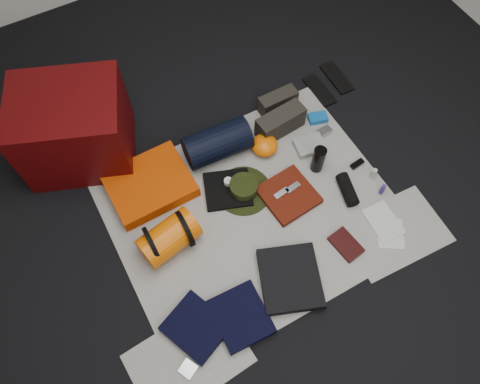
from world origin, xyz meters
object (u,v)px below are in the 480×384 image
red_cabinet (74,129)px  paperback_book (346,245)px  stuff_sack (169,238)px  navy_duffel (217,143)px  water_bottle (318,159)px  sleeping_pad (150,185)px  compact_camera (324,132)px

red_cabinet → paperback_book: (1.07, -1.32, -0.24)m
stuff_sack → navy_duffel: bearing=38.9°
stuff_sack → navy_duffel: 0.67m
navy_duffel → stuff_sack: bearing=-137.3°
navy_duffel → paperback_book: (0.34, -0.91, -0.09)m
stuff_sack → navy_duffel: (0.52, 0.42, 0.01)m
stuff_sack → navy_duffel: size_ratio=0.81×
navy_duffel → water_bottle: navy_duffel is taller
sleeping_pad → red_cabinet: bearing=119.9°
red_cabinet → water_bottle: 1.46m
stuff_sack → paperback_book: size_ratio=1.77×
paperback_book → compact_camera: bearing=57.6°
stuff_sack → water_bottle: water_bottle is taller
red_cabinet → water_bottle: bearing=-12.0°
water_bottle → compact_camera: (0.18, 0.19, -0.08)m
stuff_sack → compact_camera: (1.19, 0.22, -0.08)m
compact_camera → navy_duffel: bearing=158.3°
stuff_sack → sleeping_pad: bearing=83.2°
sleeping_pad → stuff_sack: bearing=-96.8°
red_cabinet → paperback_book: size_ratio=3.31×
navy_duffel → paperback_book: size_ratio=2.18×
sleeping_pad → navy_duffel: size_ratio=1.19×
sleeping_pad → stuff_sack: 0.40m
sleeping_pad → water_bottle: water_bottle is taller
sleeping_pad → paperback_book: sleeping_pad is taller
sleeping_pad → water_bottle: 1.03m
red_cabinet → stuff_sack: bearing=-54.6°
water_bottle → compact_camera: bearing=46.2°
navy_duffel → sleeping_pad: bearing=-172.5°
red_cabinet → sleeping_pad: size_ratio=1.28×
paperback_book → red_cabinet: bearing=121.2°
navy_duffel → water_bottle: size_ratio=2.08×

